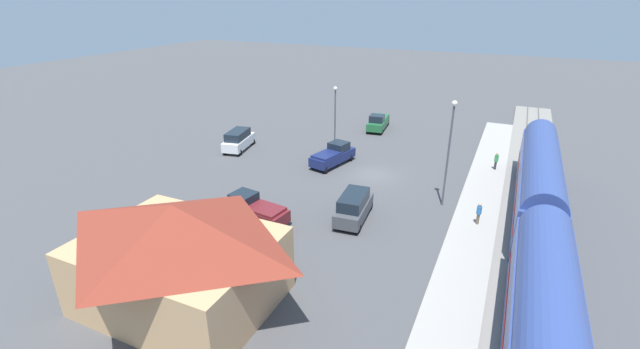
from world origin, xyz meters
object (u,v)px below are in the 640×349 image
object	(u,v)px
station_building	(178,253)
pedestrian_on_platform	(496,160)
pickup_navy	(333,155)
suv_white	(238,140)
pickup_green	(378,122)
light_pole_near_platform	(450,143)
pedestrian_waiting_far	(479,212)
light_pole_lot_center	(335,110)
suv_charcoal	(354,206)
pickup_maroon	(253,209)

from	to	relation	value
station_building	pedestrian_on_platform	distance (m)	31.31
pickup_navy	suv_white	world-z (taller)	suv_white
pickup_green	light_pole_near_platform	world-z (taller)	light_pole_near_platform
pickup_navy	station_building	bearing A→B (deg)	91.45
pedestrian_waiting_far	light_pole_lot_center	size ratio (longest dim) A/B	0.24
pickup_green	light_pole_near_platform	size ratio (longest dim) A/B	0.64
station_building	pedestrian_waiting_far	size ratio (longest dim) A/B	6.37
light_pole_lot_center	pedestrian_on_platform	bearing A→B (deg)	-178.99
pedestrian_waiting_far	light_pole_near_platform	world-z (taller)	light_pole_near_platform
station_building	pedestrian_on_platform	xyz separation A→B (m)	(-14.59, -27.64, -1.89)
station_building	suv_charcoal	xyz separation A→B (m)	(-5.40, -12.85, -2.02)
pickup_navy	pickup_maroon	distance (m)	13.51
station_building	light_pole_lot_center	xyz separation A→B (m)	(2.30, -27.35, 1.32)
pedestrian_waiting_far	suv_white	distance (m)	27.13
pickup_maroon	light_pole_lot_center	bearing A→B (deg)	-87.29
suv_white	pickup_green	bearing A→B (deg)	-130.44
pedestrian_waiting_far	pickup_maroon	world-z (taller)	pickup_maroon
station_building	pickup_maroon	world-z (taller)	station_building
pickup_navy	pickup_green	bearing A→B (deg)	-91.75
pickup_navy	suv_charcoal	distance (m)	11.73
suv_white	pickup_maroon	xyz separation A→B (m)	(-10.53, 13.24, -0.12)
pedestrian_on_platform	pickup_maroon	xyz separation A→B (m)	(16.04, 18.19, -0.25)
light_pole_lot_center	suv_white	bearing A→B (deg)	25.68
pickup_maroon	pickup_green	bearing A→B (deg)	-92.73
pedestrian_waiting_far	suv_white	size ratio (longest dim) A/B	0.33
suv_charcoal	suv_white	bearing A→B (deg)	-29.50
pickup_navy	suv_white	distance (m)	11.41
pedestrian_on_platform	light_pole_near_platform	size ratio (longest dim) A/B	0.20
pickup_green	pedestrian_on_platform	bearing A→B (deg)	148.85
light_pole_near_platform	pickup_maroon	bearing A→B (deg)	34.92
pickup_navy	suv_white	xyz separation A→B (m)	(11.40, 0.25, 0.12)
pedestrian_waiting_far	light_pole_lot_center	bearing A→B (deg)	-35.36
pedestrian_waiting_far	light_pole_lot_center	distance (m)	20.50
pickup_green	suv_charcoal	size ratio (longest dim) A/B	1.10
station_building	light_pole_lot_center	world-z (taller)	light_pole_lot_center
pickup_green	suv_charcoal	bearing A→B (deg)	103.22
pickup_navy	pickup_maroon	xyz separation A→B (m)	(0.87, 13.48, 0.00)
pedestrian_on_platform	pickup_green	size ratio (longest dim) A/B	0.31
station_building	pickup_maroon	size ratio (longest dim) A/B	1.94
pickup_green	pickup_maroon	world-z (taller)	same
suv_white	suv_charcoal	bearing A→B (deg)	150.50
suv_charcoal	light_pole_near_platform	world-z (taller)	light_pole_near_platform
pedestrian_on_platform	pickup_navy	world-z (taller)	pickup_navy
pedestrian_on_platform	pickup_green	distance (m)	17.24
suv_white	light_pole_lot_center	world-z (taller)	light_pole_lot_center
pedestrian_waiting_far	pickup_navy	xyz separation A→B (m)	(14.79, -7.31, -0.25)
pickup_navy	pedestrian_waiting_far	bearing A→B (deg)	153.71
pickup_navy	pickup_green	xyz separation A→B (m)	(-0.42, -13.62, 0.00)
pedestrian_on_platform	suv_charcoal	size ratio (longest dim) A/B	0.34
light_pole_near_platform	light_pole_lot_center	distance (m)	16.28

